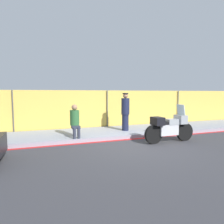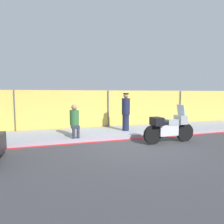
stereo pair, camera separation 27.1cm
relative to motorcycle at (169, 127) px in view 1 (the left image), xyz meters
The scene contains 7 objects.
ground_plane 1.52m from the motorcycle, behind, with size 120.00×120.00×0.00m, color #38383D.
sidewalk 2.71m from the motorcycle, 121.65° to the left, with size 33.40×2.46×0.16m.
curb_paint_stripe 1.79m from the motorcycle, 145.89° to the left, with size 33.40×0.18×0.01m.
storefront_fence 3.87m from the motorcycle, 111.29° to the left, with size 31.73×0.17×2.06m.
motorcycle is the anchor object (origin of this frame).
officer_standing 2.35m from the motorcycle, 114.80° to the left, with size 0.38×0.38×1.77m.
person_seated_on_curb 3.75m from the motorcycle, 156.36° to the left, with size 0.37×0.67×1.30m.
Camera 1 is at (-3.30, -6.37, 1.91)m, focal length 32.00 mm.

